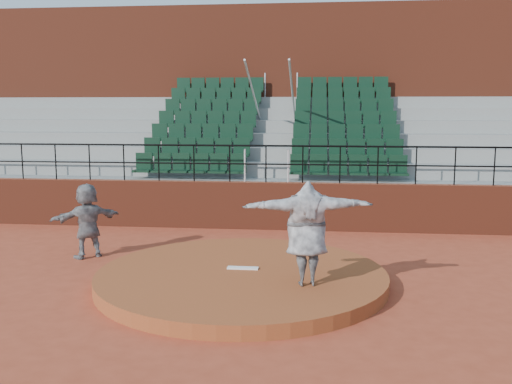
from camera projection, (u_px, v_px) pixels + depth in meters
ground at (242, 284)px, 10.87m from camera, size 90.00×90.00×0.00m
pitchers_mound at (242, 277)px, 10.85m from camera, size 5.50×5.50×0.25m
pitching_rubber at (243, 268)px, 10.98m from camera, size 0.60×0.15×0.03m
boundary_wall at (266, 206)px, 15.69m from camera, size 24.00×0.30×1.30m
wall_railing at (266, 156)px, 15.49m from camera, size 24.04×0.05×1.03m
seating_deck at (276, 164)px, 19.16m from camera, size 24.00×5.97×4.63m
press_box_facade at (283, 102)px, 22.74m from camera, size 24.00×3.00×7.10m
pitcher at (307, 233)px, 9.88m from camera, size 2.34×1.05×1.84m
fielder at (87, 220)px, 12.68m from camera, size 1.51×1.39×1.68m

